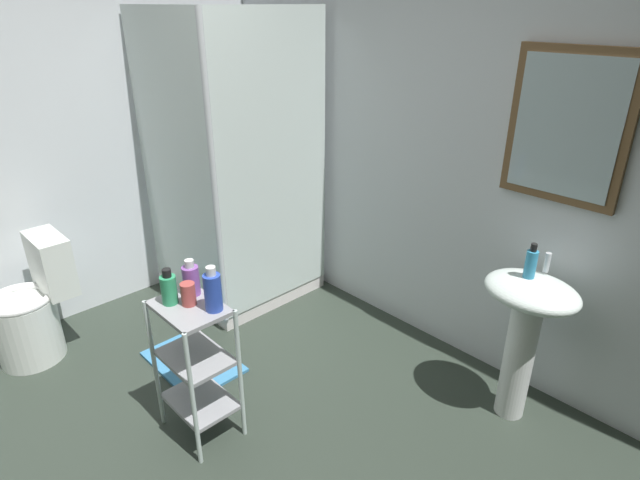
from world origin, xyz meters
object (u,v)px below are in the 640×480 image
conditioner_bottle_purple (191,279)px  body_wash_bottle_green (169,289)px  rinse_cup (188,294)px  hand_soap_bottle (531,263)px  bath_mat (193,362)px  shower_stall (235,238)px  pedestal_sink (526,320)px  shampoo_bottle_blue (213,291)px  storage_cart (196,359)px  toilet (33,310)px

conditioner_bottle_purple → body_wash_bottle_green: bearing=-89.7°
rinse_cup → hand_soap_bottle: bearing=51.0°
rinse_cup → bath_mat: rinse_cup is taller
shower_stall → pedestal_sink: (2.02, 0.32, 0.12)m
pedestal_sink → bath_mat: size_ratio=1.35×
pedestal_sink → conditioner_bottle_purple: size_ratio=4.47×
hand_soap_bottle → shampoo_bottle_blue: size_ratio=0.81×
body_wash_bottle_green → rinse_cup: bearing=38.4°
hand_soap_bottle → conditioner_bottle_purple: hand_soap_bottle is taller
shower_stall → storage_cart: 1.36m
toilet → conditioner_bottle_purple: conditioner_bottle_purple is taller
pedestal_sink → conditioner_bottle_purple: 1.65m
storage_cart → hand_soap_bottle: (1.00, 1.26, 0.45)m
pedestal_sink → conditioner_bottle_purple: conditioner_bottle_purple is taller
conditioner_bottle_purple → rinse_cup: size_ratio=1.66×
body_wash_bottle_green → bath_mat: size_ratio=0.29×
conditioner_bottle_purple → shampoo_bottle_blue: size_ratio=0.83×
storage_cart → rinse_cup: rinse_cup is taller
pedestal_sink → conditioner_bottle_purple: bearing=-133.3°
conditioner_bottle_purple → shampoo_bottle_blue: (0.19, -0.00, 0.02)m
toilet → hand_soap_bottle: (2.24, 1.65, 0.57)m
pedestal_sink → bath_mat: (-1.54, -1.02, -0.57)m
shower_stall → rinse_cup: bearing=-43.5°
toilet → body_wash_bottle_green: body_wash_bottle_green is taller
pedestal_sink → rinse_cup: 1.64m
toilet → body_wash_bottle_green: size_ratio=4.30×
storage_cart → shampoo_bottle_blue: shampoo_bottle_blue is taller
toilet → rinse_cup: size_ratio=6.95×
storage_cart → conditioner_bottle_purple: 0.40m
pedestal_sink → storage_cart: (-1.03, -1.26, -0.14)m
shower_stall → storage_cart: size_ratio=2.70×
shower_stall → toilet: bearing=-100.8°
shower_stall → bath_mat: 0.96m
body_wash_bottle_green → rinse_cup: size_ratio=1.62×
hand_soap_bottle → shampoo_bottle_blue: hand_soap_bottle is taller
pedestal_sink → hand_soap_bottle: (-0.03, 0.01, 0.31)m
shampoo_bottle_blue → pedestal_sink: bearing=52.0°
pedestal_sink → storage_cart: 1.63m
body_wash_bottle_green → shampoo_bottle_blue: bearing=31.3°
pedestal_sink → body_wash_bottle_green: 1.73m
conditioner_bottle_purple → shampoo_bottle_blue: bearing=-0.6°
pedestal_sink → hand_soap_bottle: 0.31m
shower_stall → body_wash_bottle_green: 1.38m
toilet → conditioner_bottle_purple: size_ratio=4.19×
storage_cart → body_wash_bottle_green: 0.39m
storage_cart → conditioner_bottle_purple: (-0.08, 0.07, 0.38)m
conditioner_bottle_purple → bath_mat: size_ratio=0.30×
shampoo_bottle_blue → rinse_cup: shampoo_bottle_blue is taller
bath_mat → storage_cart: bearing=-25.7°
pedestal_sink → rinse_cup: bearing=-130.0°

